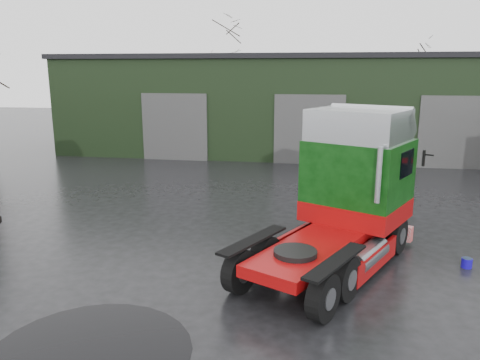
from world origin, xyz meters
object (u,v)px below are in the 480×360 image
(wash_bucket, at_px, (467,263))
(tree_back_b, at_px, (406,89))
(tree_back_a, at_px, (226,77))
(warehouse, at_px, (311,102))
(hero_tractor, at_px, (328,194))

(wash_bucket, height_order, tree_back_b, tree_back_b)
(tree_back_a, bearing_deg, wash_bucket, -67.18)
(warehouse, height_order, hero_tractor, warehouse)
(tree_back_a, xyz_separation_m, tree_back_b, (16.00, 0.00, -1.00))
(hero_tractor, xyz_separation_m, wash_bucket, (3.88, 0.83, -2.03))
(warehouse, xyz_separation_m, tree_back_a, (-8.00, 10.00, 1.59))
(hero_tractor, relative_size, wash_bucket, 24.32)
(warehouse, bearing_deg, hero_tractor, -87.76)
(wash_bucket, distance_m, tree_back_a, 33.08)
(warehouse, relative_size, tree_back_a, 3.41)
(warehouse, distance_m, hero_tractor, 21.06)
(warehouse, xyz_separation_m, wash_bucket, (4.70, -20.19, -3.02))
(tree_back_a, distance_m, tree_back_b, 16.03)
(hero_tractor, distance_m, wash_bucket, 4.45)
(warehouse, bearing_deg, tree_back_a, 128.66)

